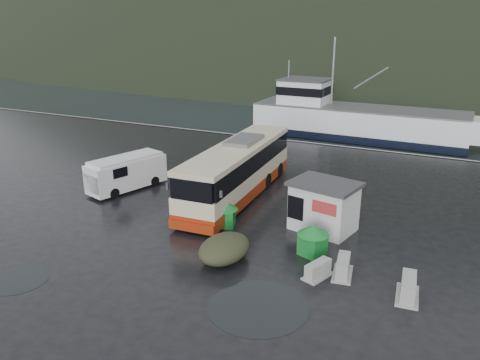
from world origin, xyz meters
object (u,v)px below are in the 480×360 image
at_px(waste_bin_right, 312,254).
at_px(dome_tent, 224,260).
at_px(white_van, 128,189).
at_px(ticket_kiosk, 322,229).
at_px(jersey_barrier_a, 317,277).
at_px(fishing_trawler, 357,125).
at_px(jersey_barrier_b, 342,275).
at_px(coach_bus, 238,196).
at_px(waste_bin_left, 226,226).
at_px(jersey_barrier_c, 407,297).

relative_size(waste_bin_right, dome_tent, 0.52).
xyz_separation_m(white_van, ticket_kiosk, (13.64, -0.55, 0.00)).
xyz_separation_m(jersey_barrier_a, fishing_trawler, (-5.37, 32.71, 0.00)).
bearing_deg(ticket_kiosk, jersey_barrier_a, -63.95).
bearing_deg(waste_bin_right, jersey_barrier_b, -35.35).
height_order(coach_bus, fishing_trawler, fishing_trawler).
height_order(dome_tent, jersey_barrier_a, dome_tent).
height_order(jersey_barrier_b, fishing_trawler, fishing_trawler).
height_order(waste_bin_right, fishing_trawler, fishing_trawler).
bearing_deg(fishing_trawler, coach_bus, -93.81).
height_order(waste_bin_left, waste_bin_right, waste_bin_right).
height_order(waste_bin_left, jersey_barrier_c, waste_bin_left).
xyz_separation_m(coach_bus, dome_tent, (3.16, -7.98, 0.00)).
bearing_deg(waste_bin_left, jersey_barrier_b, -18.93).
relative_size(waste_bin_right, jersey_barrier_c, 0.87).
bearing_deg(ticket_kiosk, waste_bin_left, -146.95).
bearing_deg(coach_bus, waste_bin_right, -43.23).
bearing_deg(jersey_barrier_b, dome_tent, -169.18).
bearing_deg(waste_bin_left, dome_tent, -63.45).
bearing_deg(jersey_barrier_a, waste_bin_left, 153.42).
relative_size(waste_bin_left, fishing_trawler, 0.05).
xyz_separation_m(waste_bin_right, jersey_barrier_c, (4.64, -1.89, 0.00)).
distance_m(waste_bin_right, fishing_trawler, 31.11).
xyz_separation_m(waste_bin_left, jersey_barrier_a, (6.19, -3.10, 0.00)).
bearing_deg(jersey_barrier_a, waste_bin_right, 113.91).
xyz_separation_m(coach_bus, jersey_barrier_b, (8.56, -6.94, 0.00)).
bearing_deg(fishing_trawler, jersey_barrier_b, -77.58).
distance_m(coach_bus, waste_bin_left, 4.71).
relative_size(coach_bus, waste_bin_left, 8.92).
height_order(waste_bin_left, ticket_kiosk, ticket_kiosk).
distance_m(coach_bus, dome_tent, 8.58).
bearing_deg(waste_bin_right, jersey_barrier_c, -22.15).
xyz_separation_m(coach_bus, jersey_barrier_c, (11.39, -7.55, 0.00)).
bearing_deg(jersey_barrier_a, jersey_barrier_b, 34.32).
relative_size(ticket_kiosk, jersey_barrier_a, 2.35).
distance_m(dome_tent, jersey_barrier_b, 5.50).
relative_size(coach_bus, ticket_kiosk, 3.71).
bearing_deg(jersey_barrier_c, dome_tent, -177.06).
bearing_deg(coach_bus, jersey_barrier_a, -48.18).
height_order(white_van, dome_tent, white_van).
xyz_separation_m(waste_bin_left, fishing_trawler, (0.82, 29.61, 0.00)).
bearing_deg(white_van, fishing_trawler, 87.05).
bearing_deg(waste_bin_right, white_van, 165.55).
distance_m(waste_bin_left, jersey_barrier_c, 10.43).
bearing_deg(dome_tent, ticket_kiosk, 58.97).
relative_size(waste_bin_left, jersey_barrier_c, 0.81).
height_order(waste_bin_right, dome_tent, waste_bin_right).
bearing_deg(waste_bin_right, coach_bus, 140.01).
xyz_separation_m(waste_bin_left, jersey_barrier_c, (9.97, -3.06, 0.00)).
bearing_deg(waste_bin_left, ticket_kiosk, 20.79).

